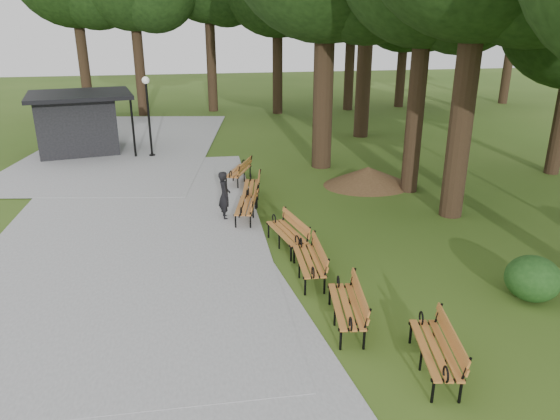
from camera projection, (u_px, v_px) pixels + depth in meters
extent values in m
plane|color=#314D16|center=(278.00, 260.00, 13.32)|extent=(100.00, 100.00, 0.00)
cube|color=gray|center=(128.00, 227.00, 15.37)|extent=(12.00, 38.00, 0.06)
imported|color=black|center=(225.00, 195.00, 15.87)|extent=(0.40, 0.58, 1.52)
cylinder|color=black|center=(149.00, 120.00, 22.87)|extent=(0.10, 0.10, 3.28)
sphere|color=white|center=(146.00, 80.00, 22.27)|extent=(0.32, 0.32, 0.32)
cone|color=#47301C|center=(368.00, 176.00, 19.27)|extent=(2.77, 2.77, 0.70)
cylinder|color=black|center=(465.00, 88.00, 15.05)|extent=(0.70, 0.70, 7.89)
cylinder|color=black|center=(417.00, 91.00, 17.53)|extent=(0.60, 0.60, 7.13)
cylinder|color=black|center=(324.00, 68.00, 20.44)|extent=(0.80, 0.80, 8.04)
cylinder|color=black|center=(365.00, 54.00, 26.05)|extent=(0.76, 0.76, 8.41)
ellipsoid|color=#193D14|center=(529.00, 299.00, 11.49)|extent=(1.18, 1.18, 1.00)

